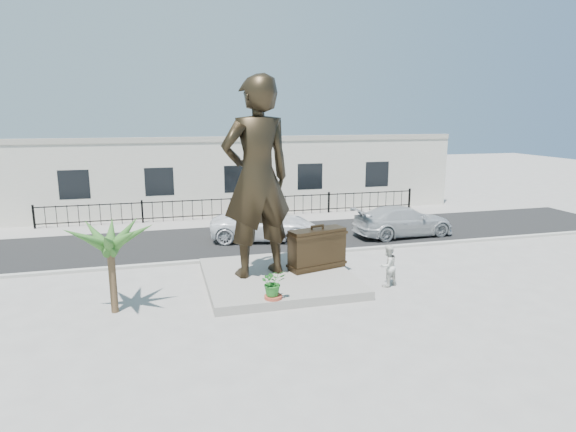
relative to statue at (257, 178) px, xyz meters
name	(u,v)px	position (x,y,z in m)	size (l,w,h in m)	color
ground	(303,295)	(1.21, -1.64, -3.78)	(100.00, 100.00, 0.00)	#9E9991
street	(256,237)	(1.21, 6.36, -3.78)	(40.00, 7.00, 0.01)	black
curb	(273,256)	(1.21, 2.86, -3.72)	(40.00, 0.25, 0.12)	#A5A399
far_sidewalk	(243,220)	(1.21, 10.36, -3.77)	(40.00, 2.50, 0.02)	#9E9991
plinth	(278,277)	(0.71, -0.14, -3.63)	(5.20, 5.20, 0.30)	gray
fence	(240,208)	(1.21, 11.16, -3.18)	(22.00, 0.10, 1.20)	black
building	(229,172)	(1.21, 15.36, -1.58)	(28.00, 7.00, 4.40)	silver
statue	(257,178)	(0.00, 0.00, 0.00)	(2.54, 1.67, 6.97)	black
suitcase	(317,249)	(2.25, 0.05, -2.73)	(2.15, 0.68, 1.51)	#2F2214
tourist	(388,266)	(4.31, -1.62, -3.04)	(0.73, 0.57, 1.50)	silver
car_white	(264,225)	(1.52, 5.86, -3.06)	(2.37, 5.14, 1.43)	white
car_silver	(403,221)	(8.36, 4.81, -3.04)	(2.06, 5.07, 1.47)	#B0B2B4
worker	(268,203)	(2.73, 10.31, -2.83)	(1.20, 0.69, 1.87)	#FF510D
palm_tree	(115,312)	(-4.79, -1.53, -3.78)	(1.80, 1.80, 3.20)	#2B5820
planter	(273,301)	(-0.02, -2.46, -3.58)	(0.56, 0.56, 0.40)	#A53E2B
shrub	(273,282)	(-0.02, -2.46, -2.96)	(0.77, 0.67, 0.86)	#246F24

